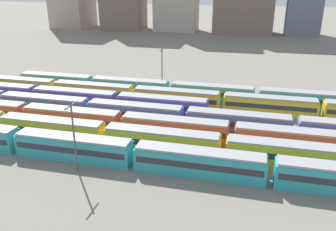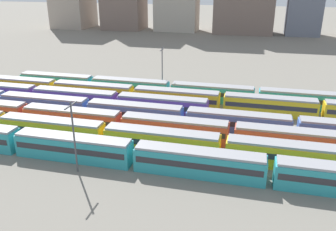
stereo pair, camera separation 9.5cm
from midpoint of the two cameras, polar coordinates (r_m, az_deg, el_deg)
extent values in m
plane|color=slate|center=(77.88, -22.99, 0.66)|extent=(600.00, 600.00, 0.00)
cube|color=teal|center=(54.40, -15.02, -5.21)|extent=(18.00, 3.00, 3.40)
cube|color=#2D2D33|center=(54.22, -15.07, -4.82)|extent=(17.20, 3.06, 0.90)
cube|color=#939399|center=(53.60, -15.22, -3.42)|extent=(17.60, 2.70, 0.35)
cube|color=teal|center=(48.72, 5.11, -7.81)|extent=(18.00, 3.00, 3.40)
cube|color=#2D2D33|center=(48.52, 5.12, -7.39)|extent=(17.20, 3.06, 0.90)
cube|color=#939399|center=(47.83, 5.18, -5.85)|extent=(17.60, 2.70, 0.35)
cube|color=yellow|center=(61.66, -18.24, -2.31)|extent=(18.00, 3.00, 3.40)
cube|color=#2D2D33|center=(61.51, -18.28, -1.96)|extent=(17.20, 3.06, 0.90)
cube|color=#939399|center=(60.96, -18.44, -0.70)|extent=(17.60, 2.70, 0.35)
cube|color=yellow|center=(54.44, -0.99, -4.39)|extent=(18.00, 3.00, 3.40)
cube|color=#2D2D33|center=(54.26, -1.00, -4.00)|extent=(17.20, 3.06, 0.90)
cube|color=#939399|center=(53.65, -1.01, -2.59)|extent=(17.60, 2.70, 0.35)
cube|color=yellow|center=(53.29, 19.18, -6.30)|extent=(18.00, 3.00, 3.40)
cube|color=#2D2D33|center=(53.11, 19.23, -5.91)|extent=(17.20, 3.06, 0.90)
cube|color=#939399|center=(52.47, 19.43, -4.49)|extent=(17.60, 2.70, 0.35)
cube|color=#BC4C38|center=(65.33, -15.26, -0.62)|extent=(18.00, 3.00, 3.40)
cube|color=#2D2D33|center=(65.18, -15.30, -0.29)|extent=(17.20, 3.06, 0.90)
cube|color=#939399|center=(64.67, -15.42, 0.92)|extent=(17.60, 2.70, 0.35)
cube|color=#BC4C38|center=(58.83, 1.12, -2.33)|extent=(18.00, 3.00, 3.40)
cube|color=#2D2D33|center=(58.67, 1.12, -1.96)|extent=(17.20, 3.06, 0.90)
cube|color=#939399|center=(58.10, 1.13, -0.64)|extent=(17.60, 2.70, 0.35)
cube|color=#BC4C38|center=(58.05, 19.66, -4.02)|extent=(18.00, 3.00, 3.40)
cube|color=#2D2D33|center=(57.88, 19.72, -3.65)|extent=(17.20, 3.06, 0.90)
cube|color=#939399|center=(57.30, 19.90, -2.32)|extent=(17.60, 2.70, 0.35)
cube|color=#4C70BC|center=(73.88, -19.34, 1.50)|extent=(18.00, 3.00, 3.40)
cube|color=#2D2D33|center=(73.75, -19.38, 1.79)|extent=(17.20, 3.06, 0.90)
cube|color=#939399|center=(73.29, -19.52, 2.87)|extent=(17.60, 2.70, 0.35)
cube|color=#4C70BC|center=(65.72, -5.34, 0.22)|extent=(18.00, 3.00, 3.40)
cube|color=#2D2D33|center=(65.58, -5.35, 0.55)|extent=(17.20, 3.06, 0.90)
cube|color=#939399|center=(65.07, -5.40, 1.75)|extent=(17.60, 2.70, 0.35)
cube|color=#4C70BC|center=(62.42, 11.30, -1.31)|extent=(18.00, 3.00, 3.40)
cube|color=#2D2D33|center=(62.26, 11.32, -0.97)|extent=(17.20, 3.06, 0.90)
cube|color=#939399|center=(61.72, 11.42, 0.29)|extent=(17.60, 2.70, 0.35)
cube|color=#6B429E|center=(76.10, -14.79, 2.59)|extent=(18.00, 3.00, 3.40)
cube|color=#2D2D33|center=(75.97, -14.82, 2.88)|extent=(17.20, 3.06, 0.90)
cube|color=#939399|center=(75.53, -14.93, 3.93)|extent=(17.60, 2.70, 0.35)
cube|color=#6B429E|center=(69.28, -0.89, 1.45)|extent=(18.00, 3.00, 3.40)
cube|color=#2D2D33|center=(69.14, -0.89, 1.77)|extent=(17.20, 3.06, 0.90)
cube|color=#939399|center=(68.66, -0.90, 2.92)|extent=(17.60, 2.70, 0.35)
cube|color=yellow|center=(89.42, -23.02, 4.38)|extent=(18.00, 3.00, 3.40)
cube|color=#2D2D33|center=(89.31, -23.06, 4.63)|extent=(17.20, 3.06, 0.90)
cube|color=#939399|center=(88.94, -23.20, 5.53)|extent=(17.60, 2.70, 0.35)
cube|color=yellow|center=(79.72, -11.99, 3.70)|extent=(18.00, 3.00, 3.40)
cube|color=#2D2D33|center=(79.60, -12.01, 3.98)|extent=(17.20, 3.06, 0.90)
cube|color=#939399|center=(79.18, -12.10, 4.99)|extent=(17.60, 2.70, 0.35)
cube|color=yellow|center=(73.67, 1.41, 2.70)|extent=(18.00, 3.00, 3.40)
cube|color=#2D2D33|center=(73.54, 1.41, 3.00)|extent=(17.20, 3.06, 0.90)
cube|color=#939399|center=(73.09, 1.42, 4.09)|extent=(17.60, 2.70, 0.35)
cube|color=yellow|center=(72.21, 16.21, 1.42)|extent=(18.00, 3.00, 3.40)
cube|color=#2D2D33|center=(72.08, 16.24, 1.72)|extent=(17.20, 3.06, 0.90)
cube|color=#939399|center=(71.62, 16.36, 2.82)|extent=(17.60, 2.70, 0.35)
cube|color=teal|center=(89.75, -17.57, 5.16)|extent=(18.00, 3.00, 3.40)
cube|color=#2D2D33|center=(89.65, -17.60, 5.41)|extent=(17.20, 3.06, 0.90)
cube|color=#939399|center=(89.27, -17.71, 6.31)|extent=(17.60, 2.70, 0.35)
cube|color=teal|center=(81.68, -6.10, 4.49)|extent=(18.00, 3.00, 3.40)
cube|color=#2D2D33|center=(81.57, -6.11, 4.76)|extent=(17.20, 3.06, 0.90)
cube|color=#939399|center=(81.16, -6.15, 5.75)|extent=(17.60, 2.70, 0.35)
cube|color=teal|center=(77.48, 7.20, 3.49)|extent=(18.00, 3.00, 3.40)
cube|color=#2D2D33|center=(77.35, 7.21, 3.78)|extent=(17.20, 3.06, 0.90)
cube|color=#939399|center=(76.92, 7.26, 4.82)|extent=(17.60, 2.70, 0.35)
cube|color=teal|center=(77.77, 21.14, 2.24)|extent=(18.00, 3.00, 3.40)
cube|color=#2D2D33|center=(77.65, 21.18, 2.52)|extent=(17.20, 3.06, 0.90)
cube|color=#939399|center=(77.22, 21.33, 3.55)|extent=(17.60, 2.70, 0.35)
cylinder|color=#4C4C51|center=(49.30, -14.95, -3.49)|extent=(0.24, 0.24, 10.51)
cube|color=#47474C|center=(47.58, -15.48, 1.60)|extent=(0.16, 3.20, 0.16)
cylinder|color=#4C4C51|center=(81.48, -0.91, 7.31)|extent=(0.24, 0.24, 10.91)
cube|color=#47474C|center=(80.42, -0.93, 10.66)|extent=(0.16, 3.20, 0.16)
camera|label=1|loc=(0.05, -89.96, 0.02)|focal=37.52mm
camera|label=2|loc=(0.05, 90.04, -0.02)|focal=37.52mm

